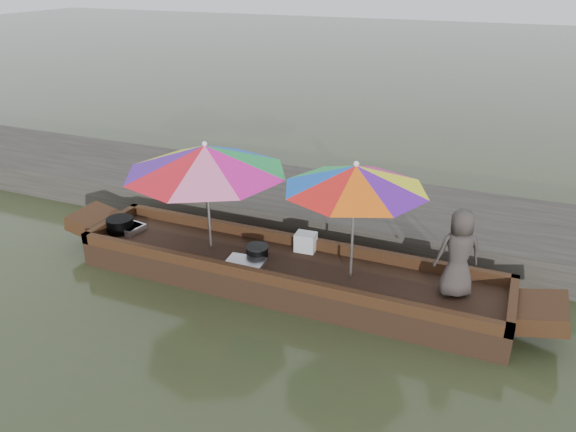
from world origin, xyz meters
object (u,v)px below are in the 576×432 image
at_px(vendor, 459,253).
at_px(tray_crayfish, 127,227).
at_px(umbrella_stern, 353,222).
at_px(boat_hull, 285,274).
at_px(supply_bag, 306,242).
at_px(umbrella_bow, 208,197).
at_px(tray_scallop, 245,263).
at_px(charcoal_grill, 257,252).
at_px(cooking_pot, 120,225).

bearing_deg(vendor, tray_crayfish, -24.52).
bearing_deg(umbrella_stern, boat_hull, 180.00).
distance_m(supply_bag, vendor, 2.13).
bearing_deg(umbrella_bow, tray_scallop, -20.30).
relative_size(boat_hull, charcoal_grill, 19.51).
height_order(boat_hull, vendor, vendor).
bearing_deg(umbrella_stern, supply_bag, 150.33).
distance_m(tray_scallop, charcoal_grill, 0.28).
distance_m(boat_hull, umbrella_stern, 1.31).
xyz_separation_m(supply_bag, umbrella_bow, (-1.25, -0.45, 0.65)).
bearing_deg(charcoal_grill, supply_bag, 37.52).
bearing_deg(charcoal_grill, boat_hull, -4.12).
bearing_deg(tray_crayfish, umbrella_stern, -0.31).
bearing_deg(boat_hull, tray_scallop, -152.45).
bearing_deg(umbrella_stern, cooking_pot, -179.15).
bearing_deg(umbrella_stern, vendor, 4.49).
relative_size(cooking_pot, tray_crayfish, 0.79).
distance_m(umbrella_bow, umbrella_stern, 2.04).
bearing_deg(umbrella_stern, umbrella_bow, 180.00).
bearing_deg(tray_scallop, cooking_pot, 174.96).
height_order(tray_crayfish, vendor, vendor).
bearing_deg(umbrella_bow, boat_hull, 0.00).
bearing_deg(umbrella_bow, supply_bag, 19.75).
relative_size(tray_crayfish, tray_scallop, 1.00).
bearing_deg(boat_hull, umbrella_stern, 0.00).
relative_size(tray_scallop, charcoal_grill, 1.69).
xyz_separation_m(cooking_pot, charcoal_grill, (2.22, 0.08, -0.03)).
relative_size(tray_crayfish, umbrella_stern, 0.28).
relative_size(boat_hull, umbrella_stern, 3.27).
bearing_deg(tray_scallop, tray_crayfish, 172.92).
xyz_separation_m(tray_scallop, umbrella_stern, (1.38, 0.25, 0.74)).
distance_m(tray_scallop, umbrella_bow, 1.03).
height_order(tray_scallop, charcoal_grill, charcoal_grill).
bearing_deg(supply_bag, vendor, -9.67).
distance_m(boat_hull, vendor, 2.30).
distance_m(boat_hull, tray_crayfish, 2.61).
xyz_separation_m(boat_hull, umbrella_stern, (0.91, 0.00, 0.95)).
height_order(supply_bag, umbrella_bow, umbrella_bow).
bearing_deg(cooking_pot, boat_hull, 1.15).
relative_size(cooking_pot, umbrella_stern, 0.22).
bearing_deg(tray_crayfish, umbrella_bow, -0.75).
bearing_deg(tray_crayfish, tray_scallop, -7.08).
height_order(boat_hull, charcoal_grill, charcoal_grill).
height_order(tray_scallop, supply_bag, supply_bag).
bearing_deg(charcoal_grill, vendor, 1.51).
bearing_deg(tray_scallop, charcoal_grill, 81.03).
height_order(boat_hull, umbrella_bow, umbrella_bow).
bearing_deg(boat_hull, vendor, 2.62).
distance_m(tray_scallop, vendor, 2.72).
bearing_deg(cooking_pot, supply_bag, 10.30).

